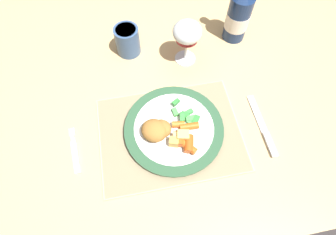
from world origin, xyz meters
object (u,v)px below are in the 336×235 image
Objects in this scene: fork at (75,153)px; drinking_cup at (127,40)px; table_knife at (264,130)px; dinner_plate at (174,129)px; dining_table at (175,83)px; bottle at (239,14)px; wine_glass at (187,34)px.

drinking_cup reaches higher than fork.
dinner_plate is at bearing 169.65° from table_knife.
fork is (-0.31, -0.22, 0.08)m from dining_table.
drinking_cup is (-0.13, 0.10, 0.12)m from dining_table.
table_knife is at bearing -52.69° from dining_table.
dining_table is 0.20m from drinking_cup.
dining_table is 0.32m from table_knife.
bottle is (0.02, 0.35, 0.09)m from table_knife.
dining_table is at bearing 77.10° from dinner_plate.
table_knife is at bearing -10.35° from dinner_plate.
table_knife reaches higher than fork.
table_knife is at bearing -93.79° from bottle.
dining_table is 0.23m from dinner_plate.
wine_glass is 0.19m from drinking_cup.
wine_glass is (0.04, 0.03, 0.18)m from dining_table.
dining_table is 17.03× the size of drinking_cup.
dinner_plate is 0.27m from wine_glass.
dining_table is 6.00× the size of bottle.
fork is at bearing -144.46° from dining_table.
dining_table is 8.09× the size of table_knife.
drinking_cup is at bearing 179.97° from bottle.
bottle reaches higher than table_knife.
fork is 0.51× the size of bottle.
table_knife is at bearing -3.45° from fork.
fork is 0.44m from wine_glass.
dining_table is 0.29m from bottle.
dining_table is at bearing -137.80° from wine_glass.
drinking_cup reaches higher than dining_table.
table_knife is (0.50, -0.03, 0.00)m from fork.
dining_table is 10.91× the size of wine_glass.
wine_glass is at bearing 42.20° from dining_table.
wine_glass is at bearing 36.32° from fork.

